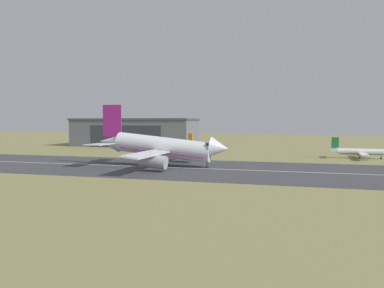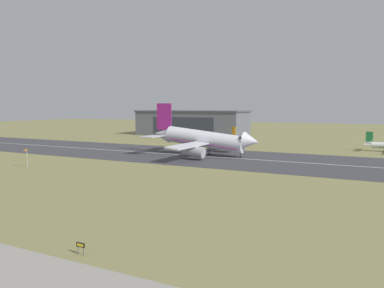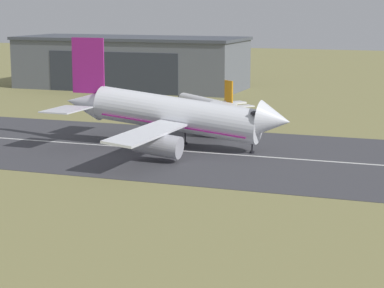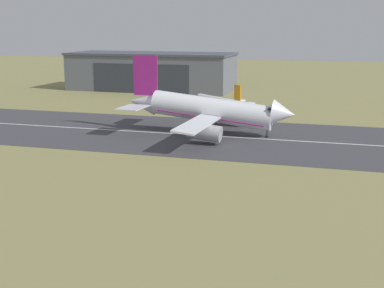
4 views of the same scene
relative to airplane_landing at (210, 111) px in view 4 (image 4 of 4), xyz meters
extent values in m
plane|color=olive|center=(8.81, -63.28, -5.94)|extent=(736.64, 736.64, 0.00)
cube|color=#3D3D42|center=(8.81, -2.57, -5.91)|extent=(496.64, 47.44, 0.06)
cube|color=silver|center=(8.81, -2.57, -5.87)|extent=(446.97, 0.70, 0.01)
cube|color=slate|center=(-48.45, 86.12, 1.50)|extent=(68.98, 26.19, 14.87)
cube|color=#424751|center=(-48.45, 86.12, 9.38)|extent=(69.98, 27.19, 0.90)
cube|color=#2D333D|center=(-48.45, 72.98, 0.01)|extent=(41.39, 0.12, 11.89)
cylinder|color=silver|center=(0.43, -0.01, 0.23)|extent=(31.17, 6.60, 9.02)
cone|color=silver|center=(18.47, -0.31, 0.23)|extent=(6.13, 6.18, 6.58)
cone|color=silver|center=(-18.53, 0.31, 1.33)|extent=(7.88, 5.60, 6.15)
cube|color=black|center=(15.47, -0.26, 1.45)|extent=(1.22, 5.18, 0.54)
cube|color=#991E7A|center=(0.43, -0.01, -1.44)|extent=(27.55, 6.23, 2.87)
cube|color=silver|center=(0.80, -14.30, -0.83)|extent=(5.60, 22.58, 0.90)
cylinder|color=#A8A8B2|center=(1.87, -12.52, -2.96)|extent=(8.29, 3.90, 4.51)
cube|color=silver|center=(1.28, 14.27, -0.83)|extent=(5.60, 22.58, 0.90)
cylinder|color=#A8A8B2|center=(2.29, 12.45, -2.96)|extent=(8.29, 3.90, 4.51)
cube|color=#991E7A|center=(-17.44, 0.30, 8.43)|extent=(6.61, 0.39, 10.33)
cube|color=silver|center=(-17.97, -7.38, 1.14)|extent=(5.94, 9.39, 0.24)
cube|color=silver|center=(-17.71, 7.98, 1.14)|extent=(5.94, 9.39, 0.24)
cylinder|color=black|center=(14.54, -0.25, -4.37)|extent=(0.24, 0.24, 3.14)
cylinder|color=black|center=(14.54, -0.25, -5.72)|extent=(0.84, 0.84, 0.44)
cylinder|color=black|center=(0.48, -3.65, -4.37)|extent=(0.24, 0.24, 3.14)
cylinder|color=black|center=(0.48, -3.65, -5.72)|extent=(0.84, 0.84, 0.44)
cylinder|color=black|center=(0.60, 3.63, -4.37)|extent=(0.24, 0.24, 3.14)
cylinder|color=black|center=(0.60, 3.63, -5.72)|extent=(0.84, 0.84, 0.44)
cylinder|color=white|center=(-7.66, 37.41, -2.74)|extent=(16.73, 15.15, 2.81)
cone|color=white|center=(-16.05, 44.76, -2.74)|extent=(3.75, 3.78, 2.81)
cone|color=white|center=(1.05, 29.79, -2.23)|extent=(4.20, 4.12, 2.53)
cube|color=black|center=(-15.00, 43.85, -2.18)|extent=(2.40, 2.52, 0.44)
cube|color=orange|center=(-7.66, 37.41, -3.51)|extent=(15.15, 13.74, 0.20)
cube|color=white|center=(-3.84, 42.37, -3.23)|extent=(8.69, 9.31, 0.40)
cylinder|color=#A8A8B2|center=(-4.82, 42.19, -4.35)|extent=(3.90, 3.72, 1.74)
cube|color=white|center=(-12.07, 32.98, -3.23)|extent=(8.69, 9.31, 0.40)
cylinder|color=#A8A8B2|center=(-12.02, 33.96, -4.35)|extent=(3.90, 3.72, 1.74)
cube|color=orange|center=(0.67, 30.12, 1.05)|extent=(2.48, 2.22, 4.78)
cube|color=white|center=(3.31, 32.53, -2.32)|extent=(4.85, 5.00, 0.24)
cube|color=white|center=(-1.37, 27.18, -2.32)|extent=(4.85, 5.00, 0.24)
cylinder|color=black|center=(-14.20, 43.14, -5.04)|extent=(0.24, 0.24, 1.79)
cylinder|color=black|center=(-14.20, 43.14, -5.72)|extent=(0.84, 0.84, 0.44)
cylinder|color=black|center=(-6.47, 38.61, -5.04)|extent=(0.24, 0.24, 1.79)
cylinder|color=black|center=(-6.47, 38.61, -5.72)|extent=(0.84, 0.84, 0.44)
cylinder|color=black|center=(-8.69, 36.08, -5.04)|extent=(0.24, 0.24, 1.79)
cylinder|color=black|center=(-8.69, 36.08, -5.72)|extent=(0.84, 0.84, 0.44)
camera|label=1|loc=(40.93, -110.18, 8.29)|focal=35.00mm
camera|label=2|loc=(58.90, -126.40, 12.32)|focal=35.00mm
camera|label=3|loc=(48.81, -123.80, 19.75)|focal=70.00mm
camera|label=4|loc=(33.63, -128.93, 20.88)|focal=50.00mm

